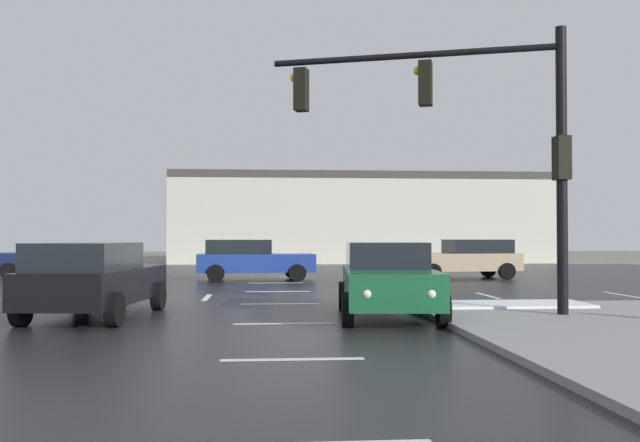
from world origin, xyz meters
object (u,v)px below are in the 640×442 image
Objects in this scene: sedan_tan at (466,258)px; sedan_blue at (251,259)px; traffic_signal_mast at (474,123)px; sedan_green at (387,277)px; sedan_black at (94,278)px.

sedan_tan is 1.01× the size of sedan_blue.
sedan_green is (-1.80, 0.31, -3.29)m from traffic_signal_mast.
sedan_tan is (3.71, 13.36, -3.29)m from traffic_signal_mast.
sedan_tan is at bearing 162.04° from sedan_green.
sedan_black is at bearing 15.01° from traffic_signal_mast.
sedan_blue is at bearing -160.95° from sedan_green.
traffic_signal_mast is 8.63m from sedan_black.
sedan_green is at bearing -84.82° from sedan_black.
traffic_signal_mast is at bearing -86.72° from sedan_black.
sedan_green is at bearing 61.64° from sedan_tan.
sedan_blue is (-4.94, 12.80, -3.29)m from traffic_signal_mast.
sedan_black is at bearing 42.37° from sedan_tan.
traffic_signal_mast reaches higher than sedan_green.
traffic_signal_mast is 1.29× the size of sedan_tan.
sedan_black is (-7.97, 0.47, -3.29)m from traffic_signal_mast.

